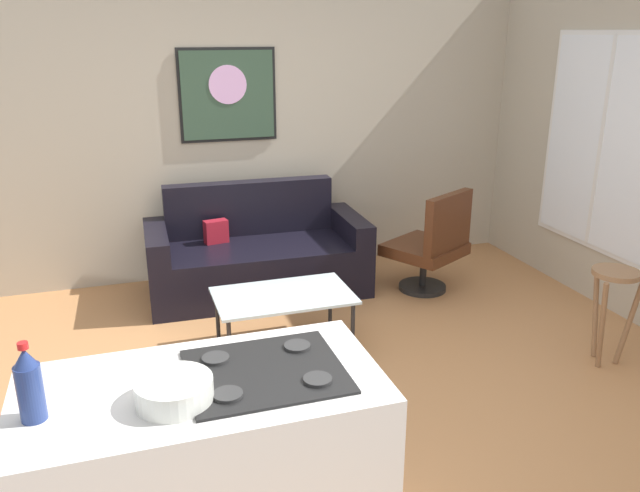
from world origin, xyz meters
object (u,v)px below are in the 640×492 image
(coffee_table, at_px, (283,299))
(bar_stool, at_px, (613,293))
(couch, at_px, (257,258))
(mixing_bowl, at_px, (174,392))
(soda_bottle, at_px, (29,385))
(armchair, at_px, (432,244))
(wall_painting, at_px, (228,95))

(coffee_table, distance_m, bar_stool, 2.24)
(couch, relative_size, coffee_table, 1.95)
(coffee_table, relative_size, mixing_bowl, 3.48)
(bar_stool, bearing_deg, mixing_bowl, -159.60)
(bar_stool, bearing_deg, soda_bottle, -162.84)
(coffee_table, height_order, armchair, armchair)
(armchair, distance_m, bar_stool, 1.61)
(soda_bottle, bearing_deg, wall_painting, 69.55)
(bar_stool, relative_size, mixing_bowl, 2.46)
(armchair, height_order, mixing_bowl, mixing_bowl)
(coffee_table, distance_m, mixing_bowl, 2.26)
(coffee_table, xyz_separation_m, mixing_bowl, (-0.91, -1.98, 0.59))
(couch, bearing_deg, soda_bottle, -115.02)
(bar_stool, distance_m, wall_painting, 3.48)
(couch, relative_size, soda_bottle, 6.47)
(coffee_table, relative_size, bar_stool, 1.42)
(mixing_bowl, relative_size, wall_painting, 0.32)
(coffee_table, height_order, bar_stool, bar_stool)
(soda_bottle, bearing_deg, bar_stool, 17.16)
(couch, distance_m, armchair, 1.53)
(coffee_table, xyz_separation_m, bar_stool, (2.06, -0.88, 0.13))
(coffee_table, relative_size, wall_painting, 1.13)
(couch, relative_size, wall_painting, 2.20)
(mixing_bowl, bearing_deg, wall_painting, 76.54)
(couch, xyz_separation_m, bar_stool, (2.00, -2.02, 0.22))
(mixing_bowl, bearing_deg, soda_bottle, 174.74)
(bar_stool, xyz_separation_m, soda_bottle, (-3.44, -1.06, 0.55))
(wall_painting, bearing_deg, mixing_bowl, -103.46)
(bar_stool, relative_size, soda_bottle, 2.34)
(coffee_table, xyz_separation_m, soda_bottle, (-1.38, -1.94, 0.67))
(soda_bottle, bearing_deg, coffee_table, 54.57)
(couch, relative_size, mixing_bowl, 6.79)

